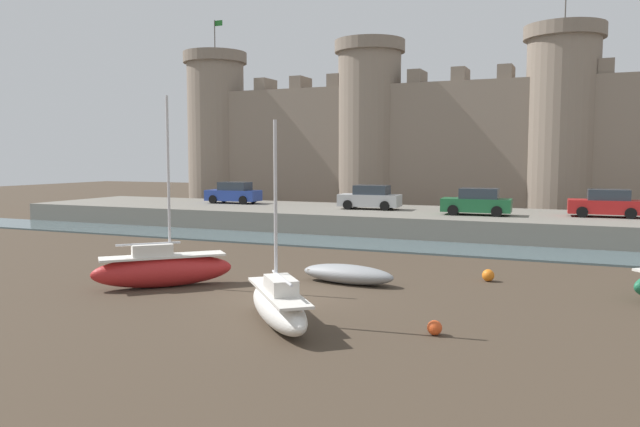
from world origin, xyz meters
TOP-DOWN VIEW (x-y plane):
  - ground_plane at (0.00, 0.00)m, footprint 160.00×160.00m
  - water_channel at (0.00, 13.11)m, footprint 80.00×4.50m
  - quay_road at (0.00, 20.36)m, footprint 58.21×10.00m
  - castle at (-0.00, 31.98)m, footprint 52.17×5.96m
  - sailboat_midflat_right at (-4.74, -0.47)m, footprint 4.46×4.44m
  - rowboat_foreground_left at (1.37, 2.80)m, footprint 3.84×1.49m
  - sailboat_midflat_left at (1.65, -3.55)m, footprint 3.99×4.44m
  - mooring_buoy_near_shore at (-7.23, 3.36)m, footprint 0.40×0.40m
  - mooring_buoy_mid_mud at (-9.52, 4.40)m, footprint 0.45×0.45m
  - mooring_buoy_off_centre at (6.00, -2.75)m, footprint 0.41×0.41m
  - mooring_buoy_near_channel at (6.25, 5.37)m, footprint 0.47×0.47m
  - car_quay_east at (-3.74, 20.60)m, footprint 4.18×2.03m
  - car_quay_west at (3.57, 19.15)m, footprint 4.18×2.03m
  - car_quay_centre_east at (-15.03, 21.68)m, footprint 4.18×2.03m
  - car_quay_centre_west at (10.72, 20.83)m, footprint 4.18×2.03m

SIDE VIEW (x-z plane):
  - ground_plane at x=0.00m, z-range 0.00..0.00m
  - water_channel at x=0.00m, z-range 0.00..0.10m
  - mooring_buoy_near_shore at x=-7.23m, z-range 0.00..0.40m
  - mooring_buoy_off_centre at x=6.00m, z-range 0.00..0.41m
  - mooring_buoy_mid_mud at x=-9.52m, z-range 0.00..0.45m
  - mooring_buoy_near_channel at x=6.25m, z-range 0.00..0.47m
  - rowboat_foreground_left at x=1.37m, z-range 0.02..0.75m
  - sailboat_midflat_left at x=1.65m, z-range -2.33..3.55m
  - quay_road at x=0.00m, z-range 0.00..1.32m
  - sailboat_midflat_right at x=-4.74m, z-range -2.83..4.23m
  - car_quay_east at x=-3.74m, z-range 1.29..2.91m
  - car_quay_west at x=3.57m, z-range 1.29..2.91m
  - car_quay_centre_east at x=-15.03m, z-range 1.29..2.91m
  - car_quay_centre_west at x=10.72m, z-range 1.29..2.91m
  - castle at x=0.00m, z-range -2.26..15.39m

